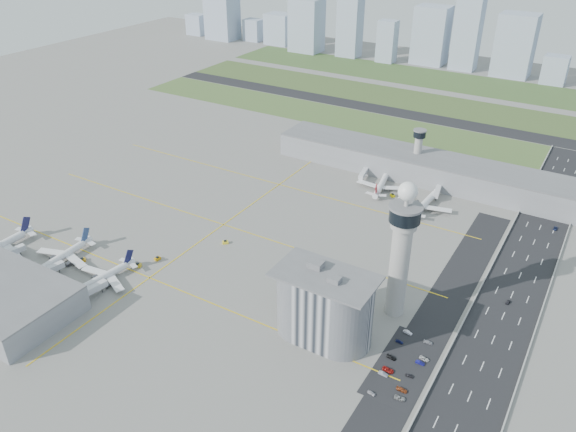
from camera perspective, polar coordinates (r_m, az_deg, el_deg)
The scene contains 58 objects.
ground at distance 280.79m, azimuth -3.72°, elevation -5.69°, with size 1000.00×1000.00×0.00m, color gray.
grass_strip_0 at distance 467.97m, azimuth 10.13°, elevation 8.90°, with size 480.00×50.00×0.08m, color #526D33.
grass_strip_1 at distance 535.07m, azimuth 13.24°, elevation 11.22°, with size 480.00×60.00×0.08m, color #425629.
grass_strip_2 at distance 608.68m, azimuth 15.82°, elevation 13.10°, with size 480.00×70.00×0.08m, color #3E5A2B.
runway at distance 500.78m, azimuth 11.76°, elevation 10.13°, with size 480.00×22.00×0.10m, color black.
highway at distance 247.48m, azimuth 19.47°, elevation -13.37°, with size 28.00×500.00×0.10m, color black.
barrier_left at distance 248.58m, azimuth 16.33°, elevation -12.35°, with size 0.60×500.00×1.20m, color #9E9E99.
barrier_right at distance 246.44m, azimuth 22.70°, elevation -14.17°, with size 0.60×500.00×1.20m, color #9E9E99.
landside_road at distance 243.30m, azimuth 13.09°, elevation -13.08°, with size 18.00×260.00×0.08m, color black.
parking_lot at distance 235.14m, azimuth 11.60°, elevation -14.69°, with size 20.00×44.00×0.10m, color black.
taxiway_line_h_0 at distance 284.40m, azimuth -13.89°, elevation -6.11°, with size 260.00×0.60×0.01m, color yellow.
taxiway_line_h_1 at distance 321.29m, azimuth -6.58°, elevation -0.88°, with size 260.00×0.60×0.01m, color yellow.
taxiway_line_h_2 at distance 364.37m, azimuth -0.90°, elevation 3.22°, with size 260.00×0.60×0.01m, color yellow.
taxiway_line_v at distance 321.29m, azimuth -6.58°, elevation -0.88°, with size 0.60×260.00×0.01m, color yellow.
control_tower at distance 240.12m, azimuth 11.45°, elevation -2.97°, with size 14.00×14.00×64.50m.
secondary_tower at distance 379.90m, azimuth 13.06°, elevation 6.69°, with size 8.60×8.60×31.90m.
admin_building at distance 234.92m, azimuth 3.70°, elevation -9.10°, with size 42.00×24.00×33.50m.
terminal_pier at distance 379.80m, azimuth 14.18°, elevation 4.74°, with size 210.00×32.00×15.80m.
airplane_near_b at distance 306.90m, azimuth -22.12°, elevation -3.50°, with size 38.96×33.12×10.91m, color white, non-canonical shape.
airplane_near_c at distance 284.58m, azimuth -18.40°, elevation -5.58°, with size 36.52×31.05×10.23m, color white, non-canonical shape.
airplane_far_a at distance 362.07m, azimuth 9.51°, elevation 3.54°, with size 37.61×31.97×10.53m, color white, non-canonical shape.
airplane_far_b at distance 343.94m, azimuth 13.81°, elevation 1.64°, with size 39.67×33.72×11.11m, color white, non-canonical shape.
jet_bridge_near_1 at distance 296.75m, azimuth -24.14°, elevation -5.78°, with size 14.00×3.00×5.70m, color silver, non-canonical shape.
jet_bridge_near_2 at distance 275.57m, azimuth -20.38°, elevation -7.84°, with size 14.00×3.00×5.70m, color silver, non-canonical shape.
jet_bridge_far_0 at distance 379.44m, azimuth 7.89°, elevation 4.52°, with size 14.00×3.00×5.70m, color silver, non-canonical shape.
jet_bridge_far_1 at distance 365.07m, azimuth 15.06°, elevation 2.69°, with size 14.00×3.00×5.70m, color silver, non-canonical shape.
tug_0 at distance 305.92m, azimuth -20.19°, elevation -4.20°, with size 2.35×3.42×1.99m, color gold, non-canonical shape.
tug_1 at distance 293.31m, azimuth -15.04°, elevation -4.83°, with size 2.42×3.51×2.04m, color gold, non-canonical shape.
tug_2 at distance 296.29m, azimuth -13.12°, elevation -4.21°, with size 2.07×3.01×1.75m, color orange, non-canonical shape.
tug_3 at distance 303.54m, azimuth -6.39°, elevation -2.64°, with size 2.17×3.15×1.83m, color yellow, non-canonical shape.
tug_4 at distance 355.04m, azimuth 10.57°, elevation 2.10°, with size 2.21×3.22×1.87m, color #FBE307, non-canonical shape.
tug_5 at distance 353.95m, azimuth 12.37°, elevation 1.80°, with size 2.06×3.00×1.75m, color #D5C60E, non-canonical shape.
car_lot_0 at distance 222.36m, azimuth 8.47°, elevation -17.36°, with size 1.33×3.30×1.13m, color #B6B5BD.
car_lot_1 at distance 229.76m, azimuth 9.65°, elevation -15.53°, with size 1.38×3.95×1.30m, color #9697A4.
car_lot_2 at distance 231.60m, azimuth 10.13°, elevation -15.13°, with size 2.18×4.73×1.31m, color #9E1713.
car_lot_3 at distance 236.98m, azimuth 10.45°, elevation -13.94°, with size 1.62×3.99×1.16m, color black.
car_lot_4 at distance 244.55m, azimuth 11.26°, elevation -12.40°, with size 1.32×3.29×1.12m, color navy.
car_lot_5 at distance 249.53m, azimuth 12.06°, elevation -11.48°, with size 1.37×3.92×1.29m, color white.
car_lot_6 at distance 222.37m, azimuth 11.28°, elevation -17.68°, with size 1.95×4.23×1.17m, color #969696.
car_lot_7 at distance 225.31m, azimuth 11.49°, elevation -16.91°, with size 1.75×4.29×1.25m, color brown.
car_lot_8 at distance 231.11m, azimuth 12.25°, elevation -15.57°, with size 1.28×3.17×1.08m, color #28272C.
car_lot_9 at distance 237.01m, azimuth 13.27°, elevation -14.30°, with size 1.30×3.72×1.23m, color navy.
car_lot_10 at distance 239.14m, azimuth 13.67°, elevation -13.90°, with size 1.87×4.06×1.13m, color silver.
car_lot_11 at distance 246.87m, azimuth 14.06°, elevation -12.33°, with size 1.56×3.83×1.11m, color gray.
car_hw_1 at distance 278.99m, azimuth 21.44°, elevation -8.15°, with size 1.17×3.35×1.10m, color black.
car_hw_2 at distance 348.40m, azimuth 25.53°, elevation -1.15°, with size 1.93×4.19×1.17m, color navy.
car_hw_4 at distance 401.85m, azimuth 24.82°, elevation 3.06°, with size 1.54×3.83×1.30m, color #AAABAD.
skyline_bldg_0 at distance 808.38m, azimuth -9.23°, elevation 18.66°, with size 24.05×19.24×26.50m, color #9EADC1.
skyline_bldg_1 at distance 773.06m, azimuth -6.72°, elevation 19.81°, with size 37.63×30.10×65.60m, color #9EADC1.
skyline_bldg_2 at distance 763.38m, azimuth -3.52°, elevation 18.34°, with size 22.81×18.25×26.79m, color #9EADC1.
skyline_bldg_3 at distance 742.52m, azimuth -0.87°, elevation 18.47°, with size 32.30×25.84×36.93m, color #9EADC1.
skyline_bldg_4 at distance 702.53m, azimuth 1.90°, elevation 18.79°, with size 35.81×28.65×60.36m, color #9EADC1.
skyline_bldg_5 at distance 681.36m, azimuth 6.30°, elevation 18.58°, with size 25.49×20.39×66.89m, color #9EADC1.
skyline_bldg_6 at distance 663.58m, azimuth 10.03°, elevation 17.07°, with size 20.04×16.03×45.20m, color #9EADC1.
skyline_bldg_7 at distance 665.49m, azimuth 14.34°, elevation 17.37°, with size 35.76×28.61×61.22m, color #9EADC1.
skyline_bldg_8 at distance 647.76m, azimuth 17.80°, elevation 17.59°, with size 26.33×21.06×83.39m, color #9EADC1.
skyline_bldg_9 at distance 640.65m, azimuth 22.08°, elevation 15.77°, with size 36.96×29.57×62.11m, color #9EADC1.
skyline_bldg_10 at distance 630.52m, azimuth 25.48°, elevation 13.25°, with size 23.01×18.41×27.75m, color #9EADC1.
Camera 1 is at (133.94, -186.18, 161.99)m, focal length 35.00 mm.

